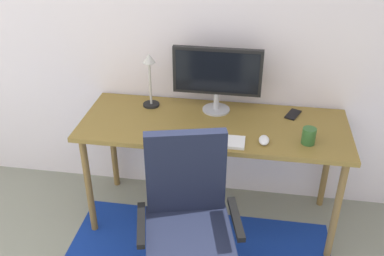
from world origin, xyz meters
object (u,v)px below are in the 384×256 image
computer_mouse (264,140)px  monitor (217,74)px  coffee_cup (309,136)px  office_chair (188,237)px  desk_lamp (150,75)px  desk (214,133)px  keyboard (208,140)px  cell_phone (293,114)px

computer_mouse → monitor: bearing=131.9°
coffee_cup → office_chair: size_ratio=0.10×
desk_lamp → computer_mouse: bearing=-25.2°
desk → coffee_cup: bearing=-14.8°
keyboard → desk_lamp: (-0.43, 0.39, 0.22)m
desk → computer_mouse: bearing=-30.2°
coffee_cup → cell_phone: 0.35m
desk → desk_lamp: bearing=158.5°
desk → coffee_cup: (0.57, -0.15, 0.12)m
monitor → desk_lamp: 0.44m
computer_mouse → cell_phone: 0.41m
computer_mouse → keyboard: bearing=-173.4°
cell_phone → keyboard: bearing=-118.3°
keyboard → desk: bearing=87.3°
monitor → office_chair: (-0.05, -0.85, -0.59)m
monitor → keyboard: size_ratio=1.32×
computer_mouse → desk_lamp: 0.86m
computer_mouse → coffee_cup: coffee_cup is taller
monitor → office_chair: size_ratio=0.56×
desk → computer_mouse: 0.37m
desk → cell_phone: cell_phone is taller
coffee_cup → desk_lamp: desk_lamp is taller
coffee_cup → office_chair: (-0.62, -0.52, -0.38)m
desk → computer_mouse: (0.31, -0.18, 0.09)m
office_chair → computer_mouse: bearing=39.0°
desk_lamp → office_chair: (0.39, -0.85, -0.56)m
monitor → computer_mouse: 0.54m
desk_lamp → keyboard: bearing=-42.2°
desk → monitor: size_ratio=2.96×
computer_mouse → desk_lamp: bearing=154.8°
computer_mouse → office_chair: size_ratio=0.10×
monitor → keyboard: 0.47m
desk → cell_phone: 0.53m
cell_phone → desk_lamp: bearing=-156.3°
monitor → coffee_cup: (0.57, -0.32, -0.21)m
cell_phone → computer_mouse: bearing=-93.3°
computer_mouse → office_chair: office_chair is taller
desk → desk_lamp: desk_lamp is taller
keyboard → coffee_cup: (0.58, 0.07, 0.04)m
computer_mouse → cell_phone: computer_mouse is taller
computer_mouse → desk: bearing=149.8°
computer_mouse → office_chair: bearing=-126.7°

